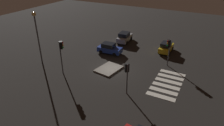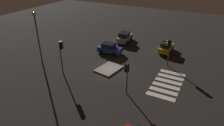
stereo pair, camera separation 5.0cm
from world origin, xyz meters
The scene contains 10 objects.
ground_plane centered at (0.00, 0.00, 0.00)m, with size 80.00×80.00×0.00m, color black.
traffic_island centered at (-0.16, 0.41, 0.09)m, with size 3.81×3.10×0.18m.
car_yellow centered at (9.25, -4.89, 0.80)m, with size 3.76×1.81×1.63m.
car_blue centered at (4.58, 2.86, 0.81)m, with size 1.92×3.85×1.65m.
car_silver centered at (10.29, 2.87, 0.86)m, with size 4.15×2.14×1.76m.
traffic_light_west centered at (-3.75, 5.08, 3.34)m, with size 0.54×0.53×4.41m.
traffic_light_south centered at (-3.94, -3.84, 2.75)m, with size 0.54×0.54×3.63m.
traffic_light_east centered at (4.58, -6.16, 2.90)m, with size 0.54×0.53×3.82m.
street_lamp centered at (-2.81, 9.87, 5.00)m, with size 0.56×0.56×7.27m.
crosswalk_near centered at (0.00, -7.46, 0.01)m, with size 6.45×3.20×0.02m.
Camera 2 is at (-21.09, -11.12, 13.19)m, focal length 32.42 mm.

